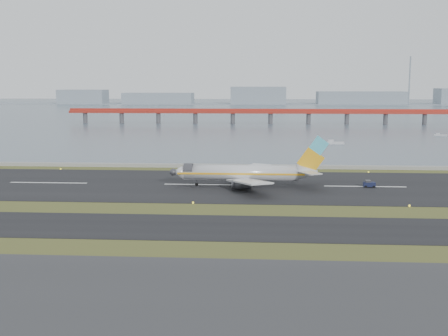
# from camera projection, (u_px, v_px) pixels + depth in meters

# --- Properties ---
(ground) EXTENTS (1000.00, 1000.00, 0.00)m
(ground) POSITION_uv_depth(u_px,v_px,m) (188.00, 212.00, 111.38)
(ground) COLOR #354B1A
(ground) RESTS_ON ground
(apron_strip) EXTENTS (1000.00, 50.00, 0.10)m
(apron_strip) POSITION_uv_depth(u_px,v_px,m) (119.00, 332.00, 57.10)
(apron_strip) COLOR #2F2F32
(apron_strip) RESTS_ON ground
(taxiway_strip) EXTENTS (1000.00, 18.00, 0.10)m
(taxiway_strip) POSITION_uv_depth(u_px,v_px,m) (180.00, 227.00, 99.53)
(taxiway_strip) COLOR black
(taxiway_strip) RESTS_ON ground
(runway_strip) EXTENTS (1000.00, 45.00, 0.10)m
(runway_strip) POSITION_uv_depth(u_px,v_px,m) (204.00, 185.00, 140.98)
(runway_strip) COLOR black
(runway_strip) RESTS_ON ground
(seawall) EXTENTS (1000.00, 2.50, 1.00)m
(seawall) POSITION_uv_depth(u_px,v_px,m) (214.00, 166.00, 170.52)
(seawall) COLOR gray
(seawall) RESTS_ON ground
(bay_water) EXTENTS (1400.00, 800.00, 1.30)m
(bay_water) POSITION_uv_depth(u_px,v_px,m) (247.00, 109.00, 565.31)
(bay_water) COLOR #475866
(bay_water) RESTS_ON ground
(red_pier) EXTENTS (260.00, 5.00, 10.20)m
(red_pier) POSITION_uv_depth(u_px,v_px,m) (271.00, 113.00, 355.69)
(red_pier) COLOR #A7281C
(red_pier) RESTS_ON ground
(far_shoreline) EXTENTS (1400.00, 80.00, 60.50)m
(far_shoreline) POSITION_uv_depth(u_px,v_px,m) (261.00, 99.00, 721.41)
(far_shoreline) COLOR gray
(far_shoreline) RESTS_ON ground
(airliner) EXTENTS (38.52, 32.89, 12.80)m
(airliner) POSITION_uv_depth(u_px,v_px,m) (247.00, 173.00, 137.98)
(airliner) COLOR silver
(airliner) RESTS_ON ground
(pushback_tug) EXTENTS (2.86, 1.72, 1.82)m
(pushback_tug) POSITION_uv_depth(u_px,v_px,m) (369.00, 184.00, 137.40)
(pushback_tug) COLOR #141937
(pushback_tug) RESTS_ON ground
(workboat_near) EXTENTS (7.72, 2.51, 1.87)m
(workboat_near) POSITION_uv_depth(u_px,v_px,m) (334.00, 143.00, 236.99)
(workboat_near) COLOR silver
(workboat_near) RESTS_ON ground
(workboat_far) EXTENTS (6.28, 3.80, 1.46)m
(workboat_far) POSITION_uv_depth(u_px,v_px,m) (440.00, 135.00, 273.88)
(workboat_far) COLOR silver
(workboat_far) RESTS_ON ground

